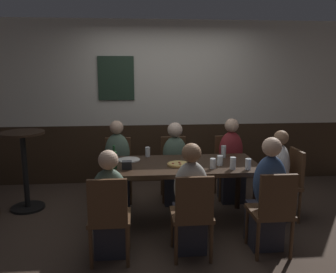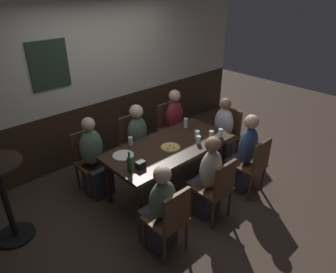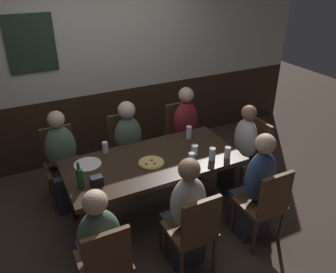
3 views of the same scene
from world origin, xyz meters
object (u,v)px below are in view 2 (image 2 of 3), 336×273
Objects in this scene: chair_head_east at (227,132)px; chair_mid_near at (217,187)px; chair_right_far at (170,125)px; person_right_far at (176,128)px; pint_glass_amber at (220,133)px; condiment_caddy at (140,165)px; side_bar_table at (4,195)px; chair_left_far at (89,158)px; plate_white_large at (123,155)px; chair_left_near at (170,218)px; beer_bottle_green at (129,164)px; person_mid_far at (140,144)px; pizza at (170,147)px; person_left_far at (95,163)px; pint_glass_stout at (211,136)px; highball_clear at (198,140)px; tumbler_short at (131,142)px; person_right_near at (244,158)px; dining_table at (170,150)px; chair_mid_far at (133,140)px; chair_right_near at (253,163)px; beer_glass_tall at (186,123)px; person_mid_near at (207,182)px; tumbler_water at (197,135)px; person_head_east at (221,136)px.

chair_mid_near is (-1.32, -0.85, 0.00)m from chair_head_east.
person_right_far is at bearing -90.00° from chair_right_far.
condiment_caddy is at bearing 173.66° from pint_glass_amber.
chair_left_far is at bearing 12.09° from side_bar_table.
plate_white_large is 0.26× the size of side_bar_table.
beer_bottle_green reaches higher than chair_left_near.
chair_left_near is 0.78× the size of person_mid_far.
chair_left_near is 3.32× the size of pizza.
person_left_far is 8.48× the size of pint_glass_stout.
highball_clear is 0.43× the size of beer_bottle_green.
chair_head_east is 0.75× the size of person_right_far.
plate_white_large is at bearing -70.44° from person_left_far.
tumbler_short is (-0.35, 0.43, 0.04)m from pizza.
person_left_far is (-1.60, 1.38, -0.02)m from person_right_near.
chair_right_far reaches higher than dining_table.
side_bar_table is (-2.71, 0.90, -0.18)m from pint_glass_amber.
chair_left_far reaches higher than pint_glass_amber.
pizza is at bearing 93.26° from chair_mid_near.
person_mid_far reaches higher than pizza.
chair_right_far is 1.32m from tumbler_short.
pint_glass_stout is at bearing -64.09° from chair_mid_far.
person_mid_far is at bearing 152.58° from chair_head_east.
highball_clear is at bearing 127.39° from chair_right_near.
condiment_caddy is at bearing 175.94° from highball_clear.
person_left_far is at bearing 139.27° from person_right_near.
pint_glass_stout is (-0.02, -0.52, -0.01)m from beer_glass_tall.
person_mid_far is 1.02m from highball_clear.
person_mid_near reaches higher than person_mid_far.
person_right_far is at bearing 30.51° from condiment_caddy.
highball_clear is 0.17m from tumbler_water.
chair_left_far is 2.22m from person_right_near.
person_mid_near is at bearing -126.77° from tumbler_water.
person_left_far is at bearing 135.34° from pizza.
chair_head_east is 0.17m from person_head_east.
beer_bottle_green is (-1.35, -0.39, 0.04)m from beer_glass_tall.
chair_right_near is 0.83m from highball_clear.
person_right_far is at bearing 90.00° from person_right_near.
pint_glass_stout is 0.51× the size of beer_bottle_green.
beer_bottle_green is at bearing -148.01° from chair_right_far.
person_right_near is at bearing 90.00° from chair_right_near.
dining_table is 1.18m from chair_left_far.
chair_right_far is 7.01× the size of pint_glass_amber.
person_head_east is 4.06× the size of plate_white_large.
person_left_far is 1.22m from side_bar_table.
pizza is at bearing -24.72° from plate_white_large.
pint_glass_stout is at bearing -60.40° from person_mid_far.
person_mid_near is 10.01× the size of tumbler_water.
person_right_near reaches higher than pint_glass_stout.
dining_table is 1.18m from chair_left_near.
person_right_near is (0.80, -0.69, -0.16)m from dining_table.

